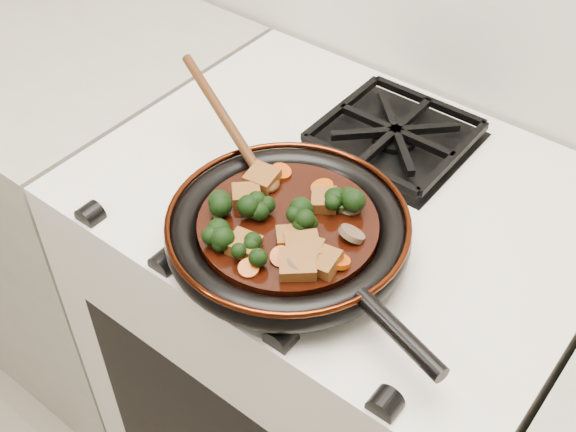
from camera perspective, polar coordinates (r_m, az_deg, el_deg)
The scene contains 29 objects.
stove at distance 1.43m, azimuth 3.49°, elevation -11.33°, with size 0.76×0.60×0.90m, color white.
burner_grate_front at distance 1.00m, azimuth -0.06°, elevation -1.34°, with size 0.23×0.23×0.03m, color black, non-canonical shape.
burner_grate_back at distance 1.18m, azimuth 8.45°, elevation 6.32°, with size 0.23×0.23×0.03m, color black, non-canonical shape.
skillet at distance 0.96m, azimuth 0.08°, elevation -1.20°, with size 0.45×0.33×0.05m.
braising_sauce at distance 0.96m, azimuth 0.00°, elevation -0.91°, with size 0.24×0.24×0.02m, color black.
tofu_cube_0 at distance 1.00m, azimuth -2.04°, elevation 2.95°, with size 0.04×0.04×0.02m, color brown.
tofu_cube_1 at distance 0.92m, azimuth 0.02°, elevation -1.78°, with size 0.03×0.03×0.02m, color brown.
tofu_cube_2 at distance 0.97m, azimuth 2.87°, elevation 1.19°, with size 0.04×0.03×0.02m, color brown.
tofu_cube_3 at distance 0.89m, azimuth 2.72°, elevation -3.66°, with size 0.04×0.04×0.02m, color brown.
tofu_cube_4 at distance 0.88m, azimuth 0.78°, elevation -3.91°, with size 0.04×0.05×0.02m, color brown.
tofu_cube_5 at distance 0.90m, azimuth 1.34°, elevation -2.96°, with size 0.04×0.04×0.02m, color brown.
tofu_cube_6 at distance 0.98m, azimuth -3.31°, elevation 1.60°, with size 0.04×0.04×0.02m, color brown.
tofu_cube_7 at distance 0.90m, azimuth 1.19°, elevation -2.58°, with size 0.04×0.04×0.02m, color brown.
tofu_cube_8 at distance 0.91m, azimuth -3.51°, elevation -2.34°, with size 0.04×0.04×0.02m, color brown.
broccoli_floret_0 at distance 0.90m, azimuth -2.75°, elevation -2.91°, with size 0.05×0.05×0.05m, color black, non-canonical shape.
broccoli_floret_1 at distance 0.94m, azimuth 1.10°, elevation -0.24°, with size 0.06×0.06×0.05m, color black, non-canonical shape.
broccoli_floret_2 at distance 0.96m, azimuth 4.26°, elevation 0.86°, with size 0.06×0.06×0.05m, color black, non-canonical shape.
broccoli_floret_3 at distance 0.95m, azimuth -2.67°, elevation 0.54°, with size 0.06×0.06×0.06m, color black, non-canonical shape.
broccoli_floret_4 at distance 0.95m, azimuth -5.62°, elevation 0.28°, with size 0.06×0.06×0.05m, color black, non-canonical shape.
broccoli_floret_5 at distance 0.92m, azimuth -5.58°, elevation -1.82°, with size 0.06×0.06×0.05m, color black, non-canonical shape.
carrot_coin_0 at distance 1.02m, azimuth -0.57°, elevation 3.50°, with size 0.03×0.03×0.01m, color #C14405.
carrot_coin_1 at distance 0.99m, azimuth 2.73°, elevation 2.24°, with size 0.03×0.03×0.01m, color #C14405.
carrot_coin_2 at distance 0.89m, azimuth -3.12°, elevation -4.16°, with size 0.03×0.03×0.01m, color #C14405.
carrot_coin_3 at distance 0.90m, azimuth -0.54°, elevation -3.26°, with size 0.03×0.03×0.01m, color #C14405.
carrot_coin_4 at distance 0.90m, azimuth 3.98°, elevation -3.58°, with size 0.03×0.03×0.01m, color #C14405.
mushroom_slice_0 at distance 0.88m, azimuth 0.83°, elevation -4.05°, with size 0.04×0.04×0.01m, color brown.
mushroom_slice_1 at distance 0.93m, azimuth 5.07°, elevation -1.41°, with size 0.04×0.04×0.01m, color brown.
mushroom_slice_2 at distance 0.97m, azimuth 4.95°, elevation 0.84°, with size 0.03×0.03×0.01m, color brown.
wooden_spoon at distance 1.04m, azimuth -3.85°, elevation 5.90°, with size 0.16×0.09×0.25m.
Camera 1 is at (0.43, 1.00, 1.62)m, focal length 45.00 mm.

